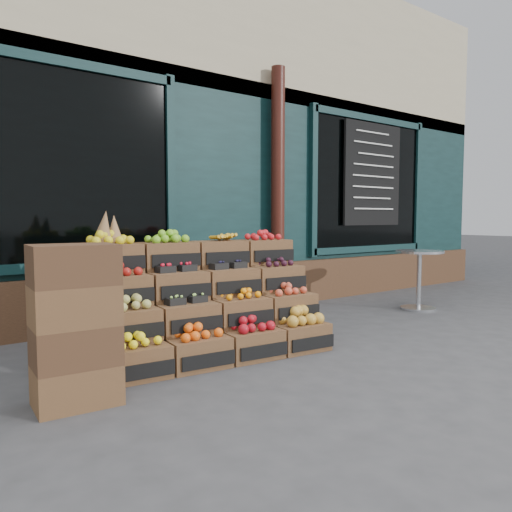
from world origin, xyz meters
TOP-DOWN VIEW (x-y plane):
  - ground at (0.00, 0.00)m, footprint 60.00×60.00m
  - shop_facade at (0.00, 5.11)m, footprint 12.00×6.24m
  - crate_display at (-0.78, 0.73)m, footprint 2.14×1.20m
  - spare_crates at (-2.11, 0.12)m, footprint 0.55×0.40m
  - bistro_table at (2.58, 0.78)m, footprint 0.63×0.63m
  - shopkeeper at (-1.17, 2.63)m, footprint 0.93×0.77m

SIDE VIEW (x-z plane):
  - ground at x=0.00m, z-range 0.00..0.00m
  - crate_display at x=-0.78m, z-range -0.25..1.04m
  - bistro_table at x=2.58m, z-range 0.10..0.88m
  - spare_crates at x=-2.11m, z-range 0.00..1.05m
  - shopkeeper at x=-1.17m, z-range 0.00..2.18m
  - shop_facade at x=0.00m, z-range 0.00..4.80m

